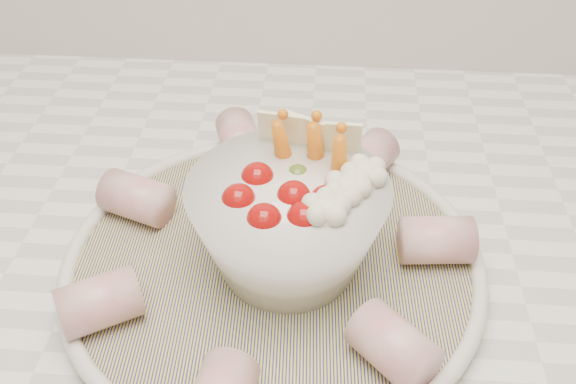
{
  "coord_description": "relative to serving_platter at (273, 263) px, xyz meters",
  "views": [
    {
      "loc": [
        0.02,
        1.07,
        1.28
      ],
      "look_at": [
        -0.01,
        1.41,
        1.0
      ],
      "focal_mm": 40.0,
      "sensor_mm": 36.0,
      "label": 1
    }
  ],
  "objects": [
    {
      "name": "serving_platter",
      "position": [
        0.0,
        0.0,
        0.0
      ],
      "size": [
        0.33,
        0.33,
        0.02
      ],
      "color": "navy",
      "rests_on": "kitchen_counter"
    },
    {
      "name": "veggie_bowl",
      "position": [
        0.01,
        -0.0,
        0.05
      ],
      "size": [
        0.14,
        0.14,
        0.11
      ],
      "color": "white",
      "rests_on": "serving_platter"
    },
    {
      "name": "cured_meat_rolls",
      "position": [
        -0.0,
        0.0,
        0.02
      ],
      "size": [
        0.3,
        0.33,
        0.04
      ],
      "color": "#BC5663",
      "rests_on": "serving_platter"
    }
  ]
}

